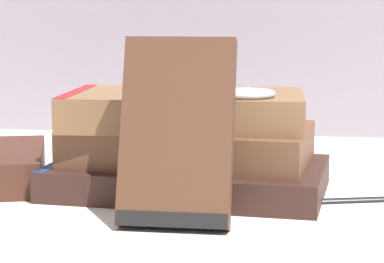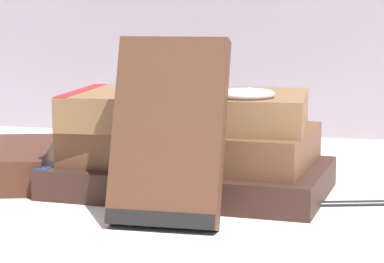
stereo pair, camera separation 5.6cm
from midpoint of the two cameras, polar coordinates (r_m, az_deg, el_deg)
ground_plane at (r=0.74m, az=-4.35°, el=-4.83°), size 3.00×3.00×0.00m
book_flat_bottom at (r=0.76m, az=-2.76°, el=-3.30°), size 0.27×0.18×0.03m
book_flat_middle at (r=0.76m, az=-2.62°, el=-0.89°), size 0.23×0.16×0.04m
book_flat_top at (r=0.76m, az=-3.03°, el=1.57°), size 0.23×0.14×0.03m
book_leaning_front at (r=0.64m, az=-3.61°, el=-0.51°), size 0.09×0.06×0.15m
pocket_watch at (r=0.72m, az=1.57°, el=2.71°), size 0.05×0.06×0.01m
reading_glasses at (r=0.88m, az=-2.28°, el=-2.41°), size 0.11×0.05×0.00m
fountain_pen at (r=0.74m, az=11.12°, el=-4.58°), size 0.14×0.05×0.01m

